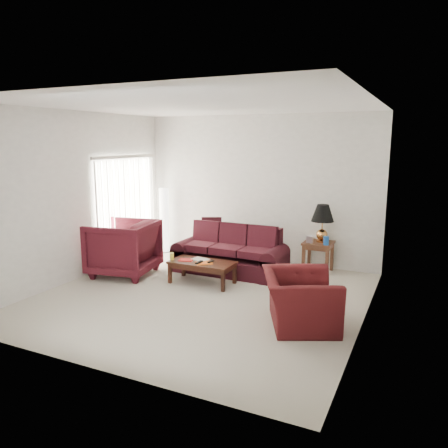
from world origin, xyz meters
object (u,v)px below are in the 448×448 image
object	(u,v)px
armchair_left	(123,248)
armchair_right	(300,300)
sofa	(230,251)
end_table	(318,257)
coffee_table	(202,272)
floor_lamp	(164,220)

from	to	relation	value
armchair_left	armchair_right	xyz separation A→B (m)	(3.60, -0.82, -0.16)
armchair_left	armchair_right	size ratio (longest dim) A/B	1.03
sofa	armchair_left	bearing A→B (deg)	-156.55
end_table	armchair_left	world-z (taller)	armchair_left
end_table	coffee_table	world-z (taller)	end_table
end_table	floor_lamp	size ratio (longest dim) A/B	0.40
coffee_table	armchair_left	bearing A→B (deg)	-159.57
floor_lamp	end_table	bearing A→B (deg)	-0.82
sofa	end_table	world-z (taller)	sofa
coffee_table	end_table	bearing A→B (deg)	56.81
end_table	coffee_table	size ratio (longest dim) A/B	0.52
floor_lamp	coffee_table	world-z (taller)	floor_lamp
armchair_right	coffee_table	distance (m)	2.26
floor_lamp	armchair_left	bearing A→B (deg)	-82.48
sofa	armchair_left	size ratio (longest dim) A/B	1.88
armchair_left	coffee_table	bearing A→B (deg)	86.71
armchair_right	coffee_table	xyz separation A→B (m)	(-2.03, 0.99, -0.16)
armchair_left	floor_lamp	bearing A→B (deg)	178.13
armchair_left	coffee_table	size ratio (longest dim) A/B	1.00
end_table	coffee_table	distance (m)	2.28
floor_lamp	coffee_table	xyz separation A→B (m)	(1.81, -1.59, -0.53)
floor_lamp	sofa	bearing A→B (deg)	-22.26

